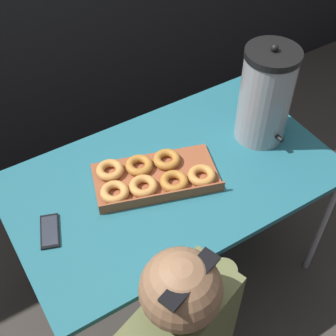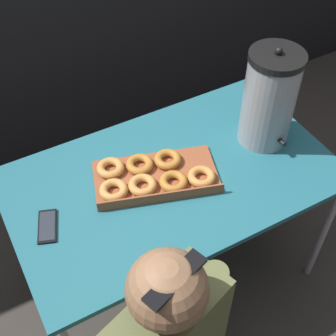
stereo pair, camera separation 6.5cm
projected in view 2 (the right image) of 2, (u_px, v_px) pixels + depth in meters
ground_plane at (171, 271)px, 2.56m from camera, size 12.00×12.00×0.00m
folding_table at (172, 183)px, 2.03m from camera, size 1.39×0.82×0.78m
donut_box at (153, 176)px, 1.96m from camera, size 0.58×0.42×0.05m
coffee_urn at (269, 99)px, 1.99m from camera, size 0.23×0.26×0.47m
cell_phone at (48, 227)px, 1.80m from camera, size 0.12×0.17×0.01m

